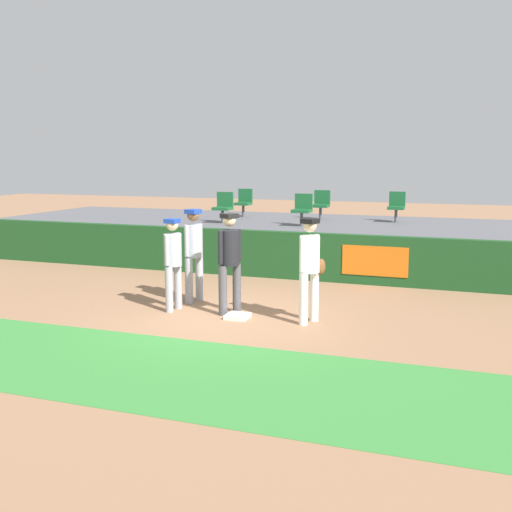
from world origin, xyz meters
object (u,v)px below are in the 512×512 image
at_px(seat_front_left, 223,206).
at_px(seat_front_center, 302,208).
at_px(player_coach_visitor, 173,258).
at_px(player_fielder_home, 310,263).
at_px(seat_back_center, 321,203).
at_px(player_runner_visitor, 194,249).
at_px(player_umpire, 230,256).
at_px(first_base, 237,316).
at_px(seat_back_right, 397,205).
at_px(seat_back_left, 244,201).

xyz_separation_m(seat_front_left, seat_front_center, (2.23, 0.00, 0.00)).
bearing_deg(player_coach_visitor, seat_front_center, 172.84).
height_order(player_fielder_home, seat_back_center, seat_back_center).
xyz_separation_m(player_runner_visitor, player_coach_visitor, (-0.08, -0.74, -0.07)).
bearing_deg(player_umpire, seat_front_center, -151.57).
relative_size(seat_front_left, seat_back_center, 1.00).
height_order(first_base, seat_back_right, seat_back_right).
xyz_separation_m(player_umpire, seat_front_left, (-2.23, 5.01, 0.50)).
xyz_separation_m(first_base, player_umpire, (-0.26, 0.27, 1.05)).
relative_size(player_fielder_home, seat_back_left, 2.21).
distance_m(player_coach_visitor, seat_back_center, 7.06).
distance_m(first_base, player_umpire, 1.12).
bearing_deg(seat_back_center, player_umpire, -90.55).
bearing_deg(first_base, player_runner_visitor, 145.37).
height_order(player_fielder_home, player_coach_visitor, player_fielder_home).
xyz_separation_m(first_base, seat_front_center, (-0.25, 5.28, 1.56)).
relative_size(seat_front_left, seat_back_left, 1.00).
relative_size(player_coach_visitor, seat_back_center, 2.10).
height_order(player_runner_visitor, seat_back_left, seat_back_left).
distance_m(player_runner_visitor, seat_front_left, 4.58).
xyz_separation_m(seat_front_left, seat_back_center, (2.29, 1.80, -0.00)).
height_order(player_umpire, seat_back_left, seat_back_left).
bearing_deg(player_runner_visitor, player_umpire, 72.17).
xyz_separation_m(first_base, seat_back_right, (1.94, 7.08, 1.56)).
height_order(player_fielder_home, player_runner_visitor, player_runner_visitor).
distance_m(player_coach_visitor, seat_front_left, 5.29).
distance_m(seat_back_right, seat_front_left, 4.78).
distance_m(player_coach_visitor, seat_back_right, 7.71).
height_order(player_coach_visitor, seat_back_right, seat_back_right).
height_order(player_fielder_home, seat_front_left, seat_front_left).
bearing_deg(player_fielder_home, seat_front_center, -142.86).
relative_size(player_fielder_home, seat_back_center, 2.21).
relative_size(player_runner_visitor, seat_front_left, 2.24).
height_order(seat_front_left, seat_back_center, same).
xyz_separation_m(first_base, seat_back_left, (-2.57, 7.08, 1.56)).
bearing_deg(seat_front_left, player_umpire, -66.03).
xyz_separation_m(player_fielder_home, seat_back_center, (-1.50, 6.93, 0.52)).
relative_size(player_coach_visitor, seat_front_center, 2.10).
relative_size(player_coach_visitor, seat_back_left, 2.10).
xyz_separation_m(player_runner_visitor, seat_back_center, (1.10, 6.19, 0.51)).
xyz_separation_m(player_fielder_home, seat_back_left, (-3.88, 6.93, 0.52)).
height_order(seat_front_left, seat_back_left, same).
relative_size(player_coach_visitor, player_umpire, 0.93).
relative_size(first_base, seat_back_center, 0.48).
bearing_deg(player_coach_visitor, seat_back_left, -165.07).
bearing_deg(player_runner_visitor, seat_front_left, -151.64).
xyz_separation_m(seat_front_center, seat_back_left, (-2.32, 1.80, -0.00)).
height_order(player_umpire, seat_front_center, seat_front_center).
relative_size(seat_back_right, seat_back_center, 1.00).
bearing_deg(player_umpire, seat_back_center, -152.07).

